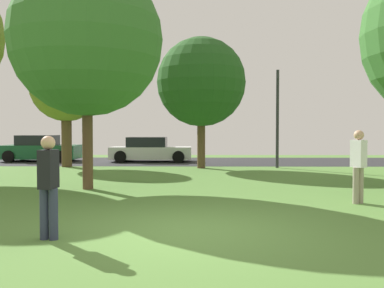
% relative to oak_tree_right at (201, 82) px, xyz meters
% --- Properties ---
extents(ground_plane, '(44.00, 44.00, 0.00)m').
position_rel_oak_tree_right_xyz_m(ground_plane, '(-0.31, -12.02, -3.92)').
color(ground_plane, '#547F38').
extents(road_strip, '(44.00, 6.40, 0.01)m').
position_rel_oak_tree_right_xyz_m(road_strip, '(-0.31, 3.98, -3.92)').
color(road_strip, '#28282B').
rests_on(road_strip, ground_plane).
extents(oak_tree_right, '(4.06, 4.06, 5.96)m').
position_rel_oak_tree_right_xyz_m(oak_tree_right, '(0.00, 0.00, 0.00)').
color(oak_tree_right, brown).
rests_on(oak_tree_right, ground_plane).
extents(maple_tree_near, '(4.46, 4.46, 6.62)m').
position_rel_oak_tree_right_xyz_m(maple_tree_near, '(-3.42, -6.88, 0.45)').
color(maple_tree_near, brown).
rests_on(maple_tree_near, ground_plane).
extents(maple_tree_far, '(3.40, 3.40, 5.55)m').
position_rel_oak_tree_right_xyz_m(maple_tree_far, '(-6.38, 0.59, -0.11)').
color(maple_tree_far, brown).
rests_on(maple_tree_far, ground_plane).
extents(person_catcher, '(0.35, 0.39, 1.75)m').
position_rel_oak_tree_right_xyz_m(person_catcher, '(3.67, -9.24, -2.95)').
color(person_catcher, gray).
rests_on(person_catcher, ground_plane).
extents(person_bystander, '(0.30, 0.35, 1.66)m').
position_rel_oak_tree_right_xyz_m(person_bystander, '(-2.54, -12.62, -3.00)').
color(person_bystander, '#2D334C').
rests_on(person_bystander, ground_plane).
extents(parked_car_green, '(4.10, 2.09, 1.45)m').
position_rel_oak_tree_right_xyz_m(parked_car_green, '(-8.92, 4.06, -3.26)').
color(parked_car_green, '#195633').
rests_on(parked_car_green, ground_plane).
extents(parked_car_white, '(4.41, 2.02, 1.35)m').
position_rel_oak_tree_right_xyz_m(parked_car_white, '(-2.78, 3.88, -3.30)').
color(parked_car_white, white).
rests_on(parked_car_white, ground_plane).
extents(street_lamp_post, '(0.14, 0.14, 4.50)m').
position_rel_oak_tree_right_xyz_m(street_lamp_post, '(3.51, 0.18, -1.67)').
color(street_lamp_post, '#2D2D33').
rests_on(street_lamp_post, ground_plane).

